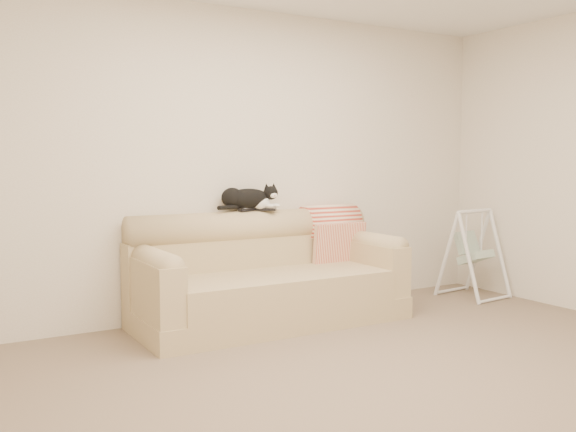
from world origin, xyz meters
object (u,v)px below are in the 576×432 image
Objects in this scene: tuxedo_cat at (248,198)px; sofa at (267,279)px; baby_swing at (473,253)px; remote_a at (248,210)px; remote_b at (266,209)px.

sofa is at bearing -81.03° from tuxedo_cat.
tuxedo_cat reaches higher than baby_swing.
remote_a is 2.33m from baby_swing.
remote_b is 2.17m from baby_swing.
baby_swing is (2.19, -0.16, 0.08)m from sofa.
baby_swing is (2.23, -0.41, -0.58)m from tuxedo_cat.
remote_b is (0.15, -0.05, -0.00)m from remote_a.
remote_b is at bearing -17.95° from remote_a.
sofa is at bearing -117.88° from remote_b.
remote_a is 0.33× the size of tuxedo_cat.
sofa is 11.78× the size of remote_a.
remote_b is at bearing 170.33° from baby_swing.
tuxedo_cat is (-0.14, 0.05, 0.10)m from remote_b.
baby_swing is at bearing -10.25° from remote_a.
remote_a is 0.22× the size of baby_swing.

